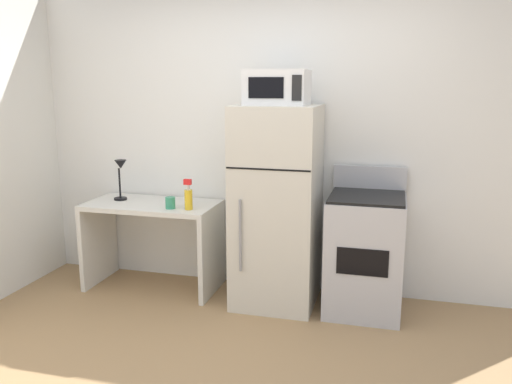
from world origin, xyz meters
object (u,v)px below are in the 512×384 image
object	(u,v)px
spray_bottle	(188,197)
oven_range	(365,253)
refrigerator	(277,207)
microwave	(277,87)
desk_lamp	(121,173)
desk	(153,229)
coffee_mug	(170,203)

from	to	relation	value
spray_bottle	oven_range	distance (m)	1.45
refrigerator	microwave	bearing A→B (deg)	-89.68
desk_lamp	oven_range	xyz separation A→B (m)	(2.08, -0.04, -0.52)
refrigerator	spray_bottle	bearing A→B (deg)	-171.71
desk	coffee_mug	bearing A→B (deg)	-31.10
coffee_mug	oven_range	size ratio (longest dim) A/B	0.09
spray_bottle	microwave	xyz separation A→B (m)	(0.70, 0.08, 0.87)
refrigerator	desk	bearing A→B (deg)	178.46
spray_bottle	desk_lamp	bearing A→B (deg)	166.95
desk	spray_bottle	size ratio (longest dim) A/B	4.46
oven_range	spray_bottle	bearing A→B (deg)	-175.09
desk	refrigerator	size ratio (longest dim) A/B	0.70
desk	oven_range	world-z (taller)	oven_range
desk_lamp	microwave	distance (m)	1.57
desk_lamp	microwave	size ratio (longest dim) A/B	0.77
spray_bottle	refrigerator	bearing A→B (deg)	8.29
desk_lamp	coffee_mug	world-z (taller)	desk_lamp
coffee_mug	spray_bottle	bearing A→B (deg)	3.97
oven_range	microwave	bearing A→B (deg)	-176.82
coffee_mug	microwave	world-z (taller)	microwave
spray_bottle	desk	bearing A→B (deg)	161.32
desk	oven_range	xyz separation A→B (m)	(1.79, -0.01, -0.05)
desk	coffee_mug	xyz separation A→B (m)	(0.24, -0.14, 0.28)
coffee_mug	desk_lamp	bearing A→B (deg)	162.31
oven_range	refrigerator	bearing A→B (deg)	-178.57
coffee_mug	refrigerator	size ratio (longest dim) A/B	0.06
coffee_mug	refrigerator	world-z (taller)	refrigerator
spray_bottle	oven_range	xyz separation A→B (m)	(1.40, 0.12, -0.38)
microwave	desk_lamp	bearing A→B (deg)	176.81
desk_lamp	oven_range	bearing A→B (deg)	-1.07
desk	refrigerator	xyz separation A→B (m)	(1.09, -0.03, 0.27)
coffee_mug	spray_bottle	world-z (taller)	spray_bottle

